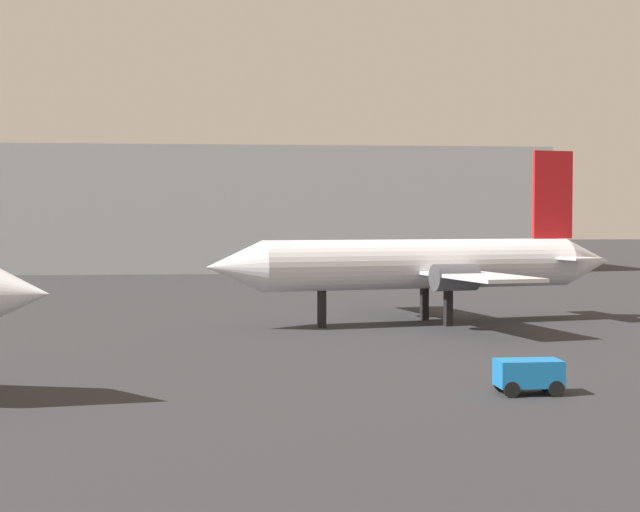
% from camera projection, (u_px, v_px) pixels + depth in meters
% --- Properties ---
extents(airplane_distant, '(27.37, 20.95, 11.06)m').
position_uv_depth(airplane_distant, '(425.00, 264.00, 58.68)').
color(airplane_distant, white).
rests_on(airplane_distant, ground_plane).
extents(baggage_cart, '(2.42, 1.41, 1.30)m').
position_uv_depth(baggage_cart, '(529.00, 374.00, 34.84)').
color(baggage_cart, '#1972BF').
rests_on(baggage_cart, ground_plane).
extents(terminal_building, '(77.37, 20.29, 15.61)m').
position_uv_depth(terminal_building, '(240.00, 210.00, 122.44)').
color(terminal_building, '#999EA3').
rests_on(terminal_building, ground_plane).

